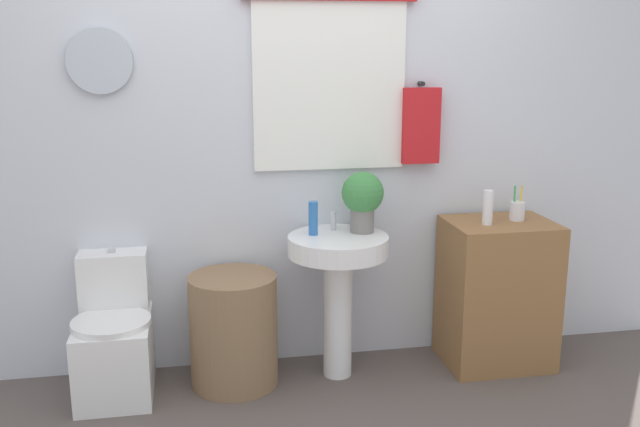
# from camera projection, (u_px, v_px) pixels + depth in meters

# --- Properties ---
(back_wall) EXTENTS (4.40, 0.18, 2.60)m
(back_wall) POSITION_uv_depth(u_px,v_px,m) (294.00, 123.00, 3.72)
(back_wall) COLOR silver
(back_wall) RESTS_ON ground_plane
(toilet) EXTENTS (0.38, 0.51, 0.71)m
(toilet) POSITION_uv_depth(u_px,v_px,m) (115.00, 340.00, 3.54)
(toilet) COLOR white
(toilet) RESTS_ON ground_plane
(laundry_hamper) EXTENTS (0.45, 0.45, 0.58)m
(laundry_hamper) POSITION_uv_depth(u_px,v_px,m) (234.00, 330.00, 3.61)
(laundry_hamper) COLOR #846647
(laundry_hamper) RESTS_ON ground_plane
(pedestal_sink) EXTENTS (0.52, 0.52, 0.76)m
(pedestal_sink) POSITION_uv_depth(u_px,v_px,m) (338.00, 271.00, 3.64)
(pedestal_sink) COLOR white
(pedestal_sink) RESTS_ON ground_plane
(faucet) EXTENTS (0.03, 0.03, 0.10)m
(faucet) POSITION_uv_depth(u_px,v_px,m) (333.00, 221.00, 3.70)
(faucet) COLOR silver
(faucet) RESTS_ON pedestal_sink
(wooden_cabinet) EXTENTS (0.56, 0.44, 0.80)m
(wooden_cabinet) POSITION_uv_depth(u_px,v_px,m) (497.00, 293.00, 3.84)
(wooden_cabinet) COLOR olive
(wooden_cabinet) RESTS_ON ground_plane
(soap_bottle) EXTENTS (0.05, 0.05, 0.17)m
(soap_bottle) POSITION_uv_depth(u_px,v_px,m) (313.00, 218.00, 3.60)
(soap_bottle) COLOR #2D6BB7
(soap_bottle) RESTS_ON pedestal_sink
(potted_plant) EXTENTS (0.22, 0.22, 0.32)m
(potted_plant) POSITION_uv_depth(u_px,v_px,m) (363.00, 197.00, 3.63)
(potted_plant) COLOR slate
(potted_plant) RESTS_ON pedestal_sink
(lotion_bottle) EXTENTS (0.05, 0.05, 0.18)m
(lotion_bottle) POSITION_uv_depth(u_px,v_px,m) (488.00, 207.00, 3.67)
(lotion_bottle) COLOR white
(lotion_bottle) RESTS_ON wooden_cabinet
(toothbrush_cup) EXTENTS (0.08, 0.08, 0.19)m
(toothbrush_cup) POSITION_uv_depth(u_px,v_px,m) (517.00, 211.00, 3.77)
(toothbrush_cup) COLOR silver
(toothbrush_cup) RESTS_ON wooden_cabinet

